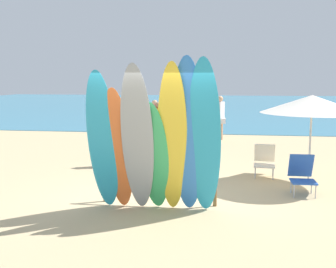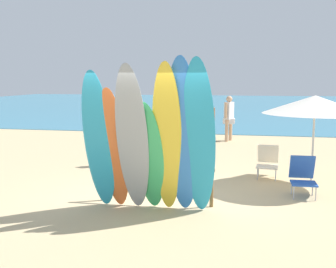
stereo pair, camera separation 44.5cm
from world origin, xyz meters
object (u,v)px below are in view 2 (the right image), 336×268
beachgoer_midbeach (166,121)px  surfboard_teal_6 (199,138)px  surfboard_rack (156,176)px  surfboard_yellow_4 (167,139)px  surfboard_grey_2 (132,140)px  beachgoer_strolling (164,117)px  beach_chair_red (268,160)px  surfboard_teal_0 (99,141)px  beachgoer_by_water (133,129)px  beachgoer_photographing (229,115)px  surfboard_orange_1 (114,149)px  beach_chair_blue (303,175)px  beachgoer_near_rack (207,119)px  beach_umbrella (315,105)px  surfboard_green_3 (149,157)px  surfboard_blue_5 (183,137)px

beachgoer_midbeach → surfboard_teal_6: bearing=75.1°
surfboard_rack → surfboard_yellow_4: (0.33, -0.55, 0.79)m
surfboard_grey_2 → surfboard_teal_6: (1.16, 0.10, 0.05)m
beachgoer_strolling → beach_chair_red: beachgoer_strolling is taller
surfboard_rack → beach_chair_red: (2.23, 2.59, -0.13)m
surfboard_teal_0 → beachgoer_by_water: surfboard_teal_0 is taller
beachgoer_strolling → beach_chair_red: size_ratio=2.00×
surfboard_teal_6 → beachgoer_photographing: (0.15, 8.77, -0.38)m
beachgoer_strolling → surfboard_rack: bearing=-34.9°
surfboard_orange_1 → beach_chair_blue: bearing=28.3°
surfboard_rack → beachgoer_near_rack: 7.81m
beachgoer_strolling → beachgoer_midbeach: beachgoer_strolling is taller
beachgoer_midbeach → beachgoer_near_rack: (1.38, 1.05, -0.02)m
beachgoer_photographing → beachgoer_midbeach: beachgoer_photographing is taller
surfboard_yellow_4 → beachgoer_by_water: bearing=109.2°
beachgoer_photographing → beach_umbrella: 6.70m
beach_chair_blue → surfboard_orange_1: bearing=-155.6°
surfboard_green_3 → beach_chair_blue: bearing=34.2°
beachgoer_strolling → surfboard_grey_2: bearing=-37.5°
surfboard_teal_0 → surfboard_yellow_4: surfboard_yellow_4 is taller
surfboard_rack → surfboard_orange_1: (-0.66, -0.52, 0.58)m
surfboard_yellow_4 → beachgoer_photographing: size_ratio=1.59×
surfboard_teal_0 → beachgoer_photographing: 9.01m
surfboard_rack → beachgoer_by_water: bearing=112.8°
beach_umbrella → beachgoer_by_water: bearing=163.1°
surfboard_teal_6 → beachgoer_strolling: size_ratio=1.79×
surfboard_teal_0 → beach_umbrella: bearing=32.6°
beach_chair_red → surfboard_orange_1: bearing=-127.5°
surfboard_orange_1 → surfboard_yellow_4: size_ratio=0.84×
surfboard_grey_2 → surfboard_green_3: size_ratio=1.33×
surfboard_grey_2 → beachgoer_midbeach: (-0.86, 7.39, -0.44)m
beach_chair_blue → surfboard_rack: bearing=-159.2°
surfboard_orange_1 → beachgoer_strolling: (-0.79, 8.32, -0.22)m
surfboard_orange_1 → surfboard_blue_5: surfboard_blue_5 is taller
surfboard_rack → beach_umbrella: beach_umbrella is taller
beachgoer_photographing → beach_umbrella: (2.12, -6.30, 0.83)m
beachgoer_midbeach → surfboard_orange_1: bearing=63.3°
surfboard_rack → surfboard_orange_1: surfboard_orange_1 is taller
surfboard_yellow_4 → beachgoer_strolling: bearing=97.1°
beachgoer_near_rack → beach_chair_red: (1.98, -5.21, -0.45)m
beachgoer_by_water → beachgoer_midbeach: bearing=74.2°
surfboard_teal_0 → surfboard_orange_1: surfboard_teal_0 is taller
surfboard_green_3 → surfboard_grey_2: bearing=-143.4°
surfboard_teal_6 → beachgoer_near_rack: 8.38m
surfboard_yellow_4 → beach_chair_red: size_ratio=3.50×
beachgoer_strolling → beachgoer_by_water: bearing=-44.7°
surfboard_grey_2 → beachgoer_near_rack: size_ratio=1.82×
surfboard_yellow_4 → surfboard_green_3: bearing=162.9°
surfboard_blue_5 → beachgoer_near_rack: 8.34m
beachgoer_midbeach → beach_chair_red: (3.36, -4.16, -0.48)m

